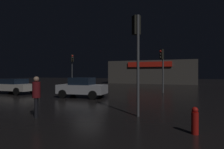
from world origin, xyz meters
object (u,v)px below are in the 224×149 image
at_px(traffic_signal_main, 72,62).
at_px(traffic_signal_cross_right, 137,42).
at_px(car_near, 82,87).
at_px(traffic_signal_opposite, 162,62).
at_px(store_building, 152,72).
at_px(fire_hydrant, 195,121).
at_px(pedestrian, 36,94).
at_px(car_far, 13,86).

relative_size(traffic_signal_main, traffic_signal_cross_right, 0.95).
xyz_separation_m(traffic_signal_cross_right, car_near, (-5.63, 4.89, -2.53)).
distance_m(traffic_signal_opposite, traffic_signal_cross_right, 11.13).
height_order(store_building, fire_hydrant, store_building).
relative_size(pedestrian, fire_hydrant, 2.07).
bearing_deg(traffic_signal_cross_right, car_far, 158.89).
xyz_separation_m(car_near, fire_hydrant, (7.96, -6.78, -0.38)).
bearing_deg(fire_hydrant, store_building, 101.39).
height_order(car_near, fire_hydrant, car_near).
bearing_deg(store_building, car_far, -110.18).
distance_m(store_building, traffic_signal_main, 19.20).
distance_m(store_building, car_near, 25.11).
bearing_deg(pedestrian, store_building, 90.20).
bearing_deg(store_building, traffic_signal_opposite, -78.05).
height_order(traffic_signal_cross_right, car_near, traffic_signal_cross_right).
xyz_separation_m(store_building, car_near, (-1.55, -25.03, -1.38)).
relative_size(store_building, pedestrian, 9.12).
bearing_deg(store_building, traffic_signal_cross_right, -82.24).
bearing_deg(traffic_signal_opposite, car_far, -155.29).
relative_size(store_building, traffic_signal_main, 3.79).
xyz_separation_m(traffic_signal_main, traffic_signal_opposite, (11.13, -1.01, -0.29)).
xyz_separation_m(car_near, pedestrian, (1.66, -6.79, 0.24)).
xyz_separation_m(traffic_signal_cross_right, car_far, (-13.20, 5.10, -2.58)).
bearing_deg(car_far, traffic_signal_opposite, 24.71).
xyz_separation_m(store_building, car_far, (-9.12, -24.82, -1.43)).
relative_size(car_near, pedestrian, 2.20).
xyz_separation_m(store_building, pedestrian, (0.11, -31.82, -1.14)).
bearing_deg(traffic_signal_opposite, fire_hydrant, -79.42).
bearing_deg(car_near, fire_hydrant, -40.44).
relative_size(store_building, fire_hydrant, 18.89).
bearing_deg(traffic_signal_main, fire_hydrant, -45.96).
distance_m(traffic_signal_opposite, fire_hydrant, 13.49).
distance_m(car_near, pedestrian, 7.00).
bearing_deg(traffic_signal_cross_right, car_near, 139.01).
height_order(store_building, car_near, store_building).
xyz_separation_m(car_far, fire_hydrant, (15.53, -6.99, -0.33)).
bearing_deg(traffic_signal_opposite, traffic_signal_main, 174.83).
xyz_separation_m(traffic_signal_main, traffic_signal_cross_right, (11.23, -12.13, 0.02)).
xyz_separation_m(car_near, car_far, (-7.57, 0.21, -0.04)).
distance_m(car_far, pedestrian, 11.59).
relative_size(traffic_signal_cross_right, car_far, 0.97).
distance_m(traffic_signal_main, traffic_signal_cross_right, 16.53).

